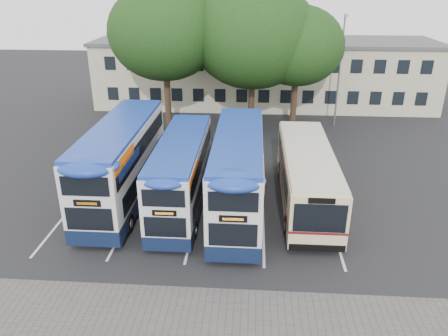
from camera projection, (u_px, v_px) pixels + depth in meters
name	position (u px, v px, depth m)	size (l,w,h in m)	color
ground	(270.00, 262.00, 19.40)	(120.00, 120.00, 0.00)	black
bay_lines	(200.00, 205.00, 24.21)	(14.12, 11.00, 0.01)	silver
depot_building	(264.00, 72.00, 42.82)	(32.40, 8.40, 6.20)	#ABA68A
lamp_post	(340.00, 66.00, 35.25)	(0.25, 1.05, 9.06)	gray
tree_left	(164.00, 33.00, 32.86)	(8.47, 8.47, 11.42)	black
tree_mid	(253.00, 35.00, 33.26)	(9.63, 9.63, 11.71)	black
tree_right	(297.00, 46.00, 33.18)	(7.10, 7.10, 9.86)	black
bus_dd_left	(122.00, 159.00, 23.96)	(2.58, 10.65, 4.44)	#0F1A38
bus_dd_mid	(182.00, 171.00, 23.19)	(2.27, 9.39, 3.91)	#0F1A38
bus_dd_right	(238.00, 171.00, 22.73)	(2.51, 10.34, 4.31)	#0F1A38
bus_single	(307.00, 173.00, 23.93)	(2.69, 10.55, 3.15)	beige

